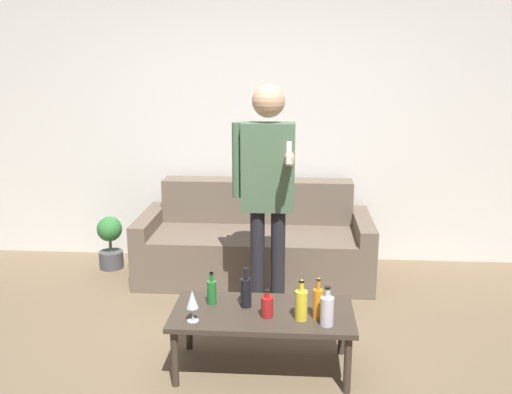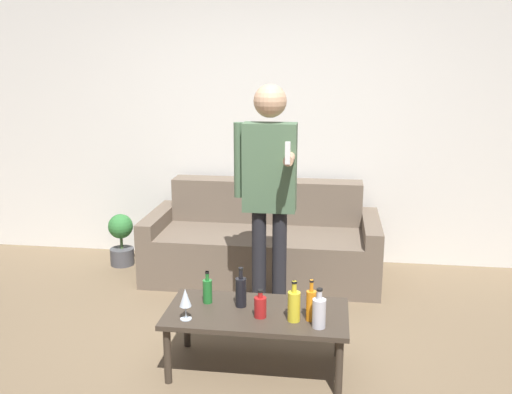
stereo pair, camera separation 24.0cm
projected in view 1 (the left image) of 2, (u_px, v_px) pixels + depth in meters
ground_plane at (235, 384)px, 3.32m from camera, size 16.00×16.00×0.00m
wall_back at (260, 114)px, 5.15m from camera, size 8.00×0.06×2.70m
couch at (255, 243)px, 4.93m from camera, size 1.96×0.86×0.79m
coffee_table at (263, 317)px, 3.41m from camera, size 1.08×0.54×0.38m
bottle_orange at (301, 304)px, 3.27m from camera, size 0.07×0.07×0.24m
bottle_green at (318, 303)px, 3.28m from camera, size 0.06×0.06×0.25m
bottle_dark at (327, 310)px, 3.20m from camera, size 0.08×0.08×0.23m
bottle_yellow at (212, 292)px, 3.48m from camera, size 0.06×0.06×0.20m
bottle_red at (267, 306)px, 3.31m from camera, size 0.07×0.07×0.17m
bottle_clear at (246, 291)px, 3.44m from camera, size 0.07×0.07×0.25m
wine_glass_near at (192, 300)px, 3.24m from camera, size 0.07×0.07×0.19m
person_standing_front at (267, 182)px, 3.93m from camera, size 0.43×0.42×1.68m
potted_plant at (110, 241)px, 5.10m from camera, size 0.22×0.22×0.48m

